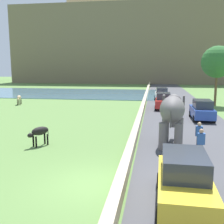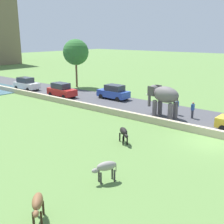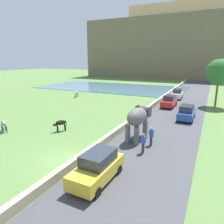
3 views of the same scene
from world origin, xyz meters
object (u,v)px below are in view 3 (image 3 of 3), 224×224
at_px(car_blue, 186,113).
at_px(cow_grey, 3,124).
at_px(car_white, 177,94).
at_px(cow_black, 61,123).
at_px(cow_tan, 76,93).
at_px(person_beside_elephant, 151,136).
at_px(car_red, 169,101).
at_px(elephant, 138,118).
at_px(car_yellow, 97,167).
at_px(person_trailing, 143,143).

bearing_deg(car_blue, cow_grey, -142.23).
bearing_deg(car_white, cow_black, -108.31).
relative_size(car_white, cow_grey, 2.95).
bearing_deg(cow_grey, cow_tan, 104.18).
distance_m(person_beside_elephant, car_red, 15.22).
relative_size(elephant, person_beside_elephant, 2.17).
bearing_deg(cow_tan, car_white, 20.88).
bearing_deg(car_red, car_blue, -61.92).
bearing_deg(person_beside_elephant, elephant, 153.06).
height_order(person_beside_elephant, car_red, car_red).
xyz_separation_m(car_red, car_blue, (3.15, -5.90, 0.00)).
xyz_separation_m(elephant, cow_tan, (-17.52, 15.33, -1.20)).
bearing_deg(cow_grey, car_yellow, -14.97).
height_order(person_trailing, car_yellow, car_yellow).
height_order(car_white, cow_grey, car_white).
height_order(car_white, cow_tan, car_white).
distance_m(car_white, car_yellow, 29.14).
bearing_deg(person_trailing, cow_grey, -174.50).
bearing_deg(cow_black, car_blue, 41.82).
distance_m(person_trailing, car_white, 24.44).
relative_size(elephant, cow_black, 2.67).
height_order(car_yellow, car_blue, same).
bearing_deg(car_blue, elephant, -110.13).
distance_m(elephant, car_white, 22.04).
xyz_separation_m(car_white, cow_tan, (-17.49, -6.67, -0.06)).
distance_m(car_blue, cow_grey, 20.02).
distance_m(person_beside_elephant, car_white, 22.78).
xyz_separation_m(car_blue, cow_black, (-10.82, -9.68, -0.06)).
distance_m(person_trailing, cow_grey, 14.03).
bearing_deg(car_blue, person_trailing, -99.66).
relative_size(car_yellow, cow_grey, 2.92).
height_order(elephant, car_red, elephant).
distance_m(elephant, cow_black, 7.88).
height_order(elephant, car_blue, elephant).
distance_m(car_yellow, cow_tan, 28.48).
height_order(person_beside_elephant, car_blue, car_blue).
bearing_deg(car_yellow, car_white, 90.01).
bearing_deg(cow_tan, cow_black, -59.21).
xyz_separation_m(car_white, cow_black, (-7.67, -23.17, -0.06)).
bearing_deg(cow_tan, car_red, -2.98).
xyz_separation_m(person_trailing, cow_tan, (-18.79, 17.73, -0.04)).
distance_m(car_white, cow_black, 24.40).
xyz_separation_m(person_beside_elephant, car_blue, (1.69, 9.25, 0.03)).
distance_m(person_beside_elephant, cow_black, 9.14).
xyz_separation_m(car_yellow, cow_tan, (-17.50, 22.47, -0.06)).
height_order(car_red, car_yellow, same).
height_order(car_blue, cow_black, car_blue).
bearing_deg(cow_tan, car_yellow, -52.09).
height_order(person_beside_elephant, person_trailing, same).
bearing_deg(car_blue, person_beside_elephant, -100.37).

